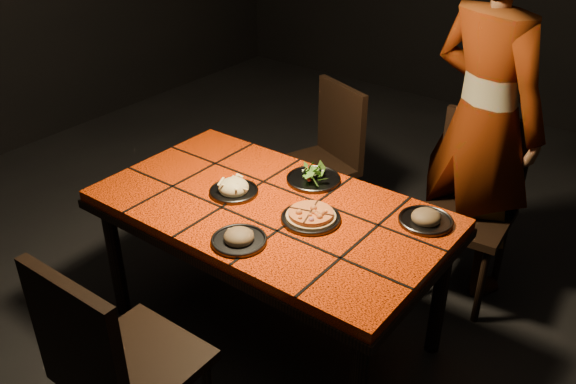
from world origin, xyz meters
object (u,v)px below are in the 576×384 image
Objects in this scene: chair_far_right at (472,196)px; diner at (484,121)px; dining_table at (270,219)px; chair_far_left at (326,152)px; plate_pizza at (311,217)px; plate_pasta at (234,189)px; chair_near at (112,361)px.

diner is (-0.03, 0.08, 0.39)m from chair_far_right.
chair_far_right reaches higher than dining_table.
chair_far_left reaches higher than plate_pizza.
dining_table is at bearing -127.57° from chair_far_right.
chair_far_right is (0.60, 0.95, -0.10)m from dining_table.
diner is 8.27× the size of plate_pasta.
chair_far_right is 0.52× the size of diner.
chair_near is 0.53× the size of diner.
chair_far_left is (-0.33, 0.96, -0.13)m from dining_table.
plate_pizza is at bearing 2.12° from dining_table.
chair_near reaches higher than chair_far_right.
dining_table is at bearing -87.89° from chair_near.
chair_near is 1.06× the size of chair_far_left.
plate_pizza is at bearing -100.96° from chair_near.
plate_pizza is at bearing -117.11° from chair_far_right.
plate_pizza is (0.56, -0.95, 0.22)m from chair_far_left.
chair_far_left is 4.11× the size of plate_pasta.
chair_far_right is at bearing 68.11° from plate_pizza.
chair_far_left is at bearing 120.35° from plate_pizza.
diner is 1.10m from plate_pizza.
plate_pizza is 1.19× the size of plate_pasta.
chair_near is at bearing 96.27° from diner.
chair_far_left reaches higher than dining_table.
chair_near is 1.00m from plate_pasta.
plate_pasta is (-0.80, -0.97, 0.20)m from chair_far_right.
chair_near reaches higher than plate_pizza.
chair_near is 1.01m from plate_pizza.
dining_table is 5.88× the size of plate_pizza.
chair_near reaches higher than dining_table.
chair_far_right is at bearing -106.76° from chair_near.
plate_pizza reaches higher than dining_table.
plate_pasta is (-0.77, -1.05, -0.19)m from diner.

